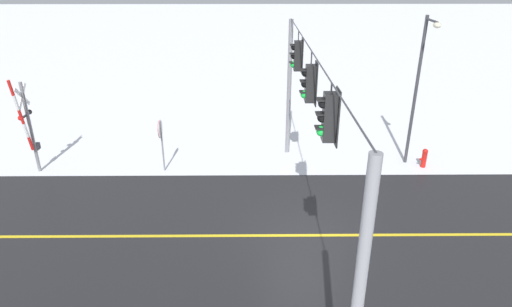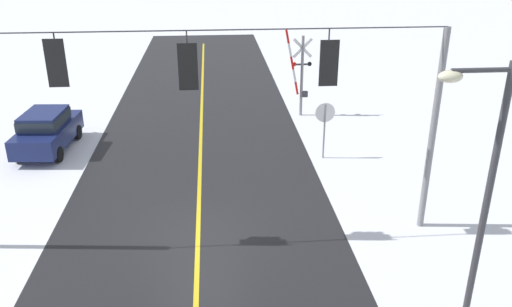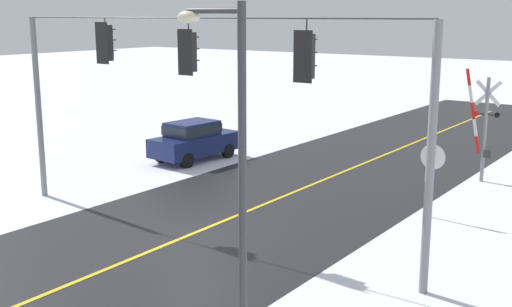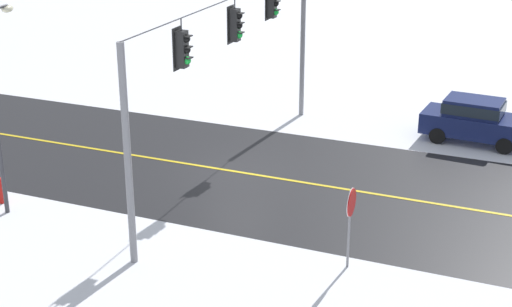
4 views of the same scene
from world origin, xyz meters
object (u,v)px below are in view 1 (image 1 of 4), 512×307
(stop_sign, at_px, (161,134))
(railroad_crossing, at_px, (28,124))
(fire_hydrant, at_px, (424,157))
(streetlamp_near, at_px, (420,80))

(stop_sign, relative_size, railroad_crossing, 0.55)
(railroad_crossing, xyz_separation_m, fire_hydrant, (-0.32, 17.05, -1.77))
(stop_sign, bearing_deg, fire_hydrant, 91.21)
(fire_hydrant, bearing_deg, railroad_crossing, -88.92)
(stop_sign, distance_m, fire_hydrant, 11.63)
(stop_sign, relative_size, streetlamp_near, 0.36)
(railroad_crossing, distance_m, fire_hydrant, 17.14)
(railroad_crossing, bearing_deg, fire_hydrant, 91.08)
(railroad_crossing, bearing_deg, stop_sign, 90.81)
(railroad_crossing, height_order, fire_hydrant, railroad_crossing)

